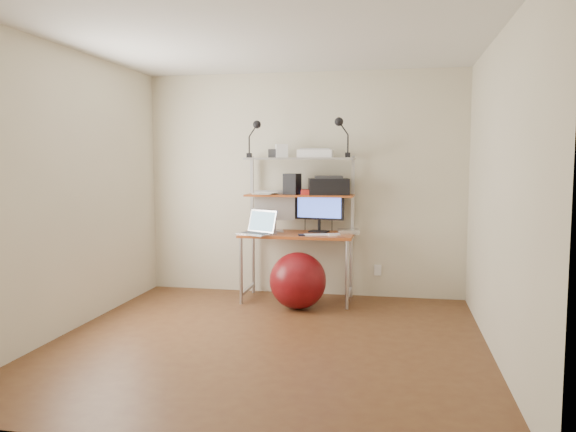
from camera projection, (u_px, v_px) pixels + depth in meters
name	position (u px, v px, depth m)	size (l,w,h in m)	color
room	(267.00, 193.00, 4.58)	(3.60, 3.60, 3.60)	brown
computer_desk	(299.00, 213.00, 6.08)	(1.20, 0.60, 1.57)	#A75720
wall_outlet	(378.00, 270.00, 6.26)	(0.08, 0.01, 0.12)	white
monitor_silver	(274.00, 208.00, 6.16)	(0.43, 0.20, 0.49)	#BCBBC1
monitor_black	(319.00, 207.00, 6.12)	(0.55, 0.19, 0.55)	black
laptop	(259.00, 229.00, 5.96)	(0.46, 0.42, 0.32)	silver
keyboard	(322.00, 235.00, 5.87)	(0.38, 0.11, 0.01)	white
mouse	(333.00, 235.00, 5.81)	(0.09, 0.05, 0.02)	white
mac_mini	(348.00, 231.00, 6.03)	(0.22, 0.22, 0.04)	silver
phone	(301.00, 235.00, 5.85)	(0.07, 0.12, 0.01)	black
printer	(329.00, 186.00, 6.06)	(0.48, 0.37, 0.20)	black
nas_cube	(292.00, 184.00, 6.11)	(0.15, 0.15, 0.23)	black
red_box	(310.00, 192.00, 6.05)	(0.20, 0.13, 0.06)	red
scanner	(315.00, 153.00, 6.06)	(0.38, 0.25, 0.10)	white
box_white	(282.00, 151.00, 6.11)	(0.13, 0.10, 0.15)	white
box_grey	(272.00, 153.00, 6.14)	(0.09, 0.09, 0.09)	#323134
clip_lamp_left	(255.00, 131.00, 6.05)	(0.16, 0.09, 0.40)	black
clip_lamp_right	(341.00, 128.00, 5.88)	(0.17, 0.09, 0.42)	black
exercise_ball	(298.00, 281.00, 5.75)	(0.58, 0.58, 0.58)	maroon
paper_stack	(266.00, 193.00, 6.19)	(0.39, 0.42, 0.02)	white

